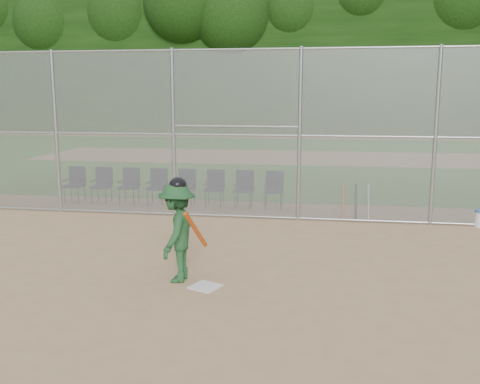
# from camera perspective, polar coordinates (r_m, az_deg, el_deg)

# --- Properties ---
(ground) EXTENTS (100.00, 100.00, 0.00)m
(ground) POSITION_cam_1_polar(r_m,az_deg,el_deg) (8.10, -2.78, -10.84)
(ground) COLOR tan
(ground) RESTS_ON ground
(grass_strip) EXTENTS (100.00, 100.00, 0.00)m
(grass_strip) POSITION_cam_1_polar(r_m,az_deg,el_deg) (25.61, 5.38, 3.73)
(grass_strip) COLOR #29651E
(grass_strip) RESTS_ON ground
(dirt_patch_far) EXTENTS (24.00, 24.00, 0.00)m
(dirt_patch_far) POSITION_cam_1_polar(r_m,az_deg,el_deg) (25.61, 5.38, 3.73)
(dirt_patch_far) COLOR tan
(dirt_patch_far) RESTS_ON ground
(backstop_fence) EXTENTS (16.09, 0.09, 4.00)m
(backstop_fence) POSITION_cam_1_polar(r_m,az_deg,el_deg) (12.52, 1.78, 6.40)
(backstop_fence) COLOR gray
(backstop_fence) RESTS_ON ground
(treeline) EXTENTS (81.00, 60.00, 11.00)m
(treeline) POSITION_cam_1_polar(r_m,az_deg,el_deg) (27.56, 5.85, 15.62)
(treeline) COLOR black
(treeline) RESTS_ON ground
(home_plate) EXTENTS (0.53, 0.53, 0.02)m
(home_plate) POSITION_cam_1_polar(r_m,az_deg,el_deg) (8.39, -3.72, -10.03)
(home_plate) COLOR silver
(home_plate) RESTS_ON ground
(batter_at_plate) EXTENTS (0.83, 1.23, 1.67)m
(batter_at_plate) POSITION_cam_1_polar(r_m,az_deg,el_deg) (8.49, -6.72, -4.18)
(batter_at_plate) COLOR #1E4B26
(batter_at_plate) RESTS_ON ground
(spare_bats) EXTENTS (0.66, 0.37, 0.83)m
(spare_bats) POSITION_cam_1_polar(r_m,az_deg,el_deg) (13.12, 12.24, -0.96)
(spare_bats) COLOR #D84C14
(spare_bats) RESTS_ON ground
(chair_0) EXTENTS (0.54, 0.52, 0.96)m
(chair_0) POSITION_cam_1_polar(r_m,az_deg,el_deg) (15.45, -17.27, 0.74)
(chair_0) COLOR #0E1534
(chair_0) RESTS_ON ground
(chair_1) EXTENTS (0.54, 0.52, 0.96)m
(chair_1) POSITION_cam_1_polar(r_m,az_deg,el_deg) (15.12, -14.58, 0.68)
(chair_1) COLOR #0E1534
(chair_1) RESTS_ON ground
(chair_2) EXTENTS (0.54, 0.52, 0.96)m
(chair_2) POSITION_cam_1_polar(r_m,az_deg,el_deg) (14.82, -11.77, 0.61)
(chair_2) COLOR #0E1534
(chair_2) RESTS_ON ground
(chair_3) EXTENTS (0.54, 0.52, 0.96)m
(chair_3) POSITION_cam_1_polar(r_m,az_deg,el_deg) (14.56, -8.86, 0.53)
(chair_3) COLOR #0E1534
(chair_3) RESTS_ON ground
(chair_4) EXTENTS (0.54, 0.52, 0.96)m
(chair_4) POSITION_cam_1_polar(r_m,az_deg,el_deg) (14.34, -5.85, 0.45)
(chair_4) COLOR #0E1534
(chair_4) RESTS_ON ground
(chair_5) EXTENTS (0.54, 0.52, 0.96)m
(chair_5) POSITION_cam_1_polar(r_m,az_deg,el_deg) (14.17, -2.76, 0.37)
(chair_5) COLOR #0E1534
(chair_5) RESTS_ON ground
(chair_6) EXTENTS (0.54, 0.52, 0.96)m
(chair_6) POSITION_cam_1_polar(r_m,az_deg,el_deg) (14.03, 0.40, 0.28)
(chair_6) COLOR #0E1534
(chair_6) RESTS_ON ground
(chair_7) EXTENTS (0.54, 0.52, 0.96)m
(chair_7) POSITION_cam_1_polar(r_m,az_deg,el_deg) (13.94, 3.62, 0.19)
(chair_7) COLOR #0E1534
(chair_7) RESTS_ON ground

